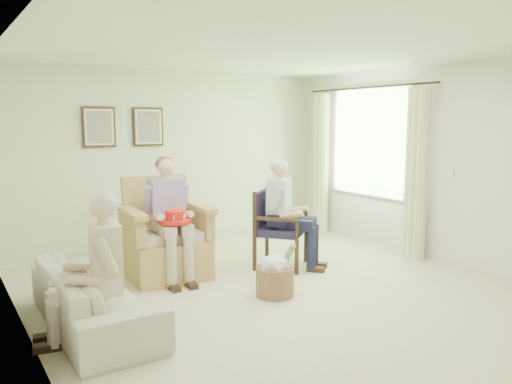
% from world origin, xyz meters
% --- Properties ---
extents(floor, '(5.50, 5.50, 0.00)m').
position_xyz_m(floor, '(0.00, 0.00, 0.00)').
color(floor, beige).
rests_on(floor, ground).
extents(back_wall, '(5.00, 0.04, 2.60)m').
position_xyz_m(back_wall, '(0.00, 2.75, 1.30)').
color(back_wall, silver).
rests_on(back_wall, ground).
extents(left_wall, '(0.04, 5.50, 2.60)m').
position_xyz_m(left_wall, '(-2.50, 0.00, 1.30)').
color(left_wall, silver).
rests_on(left_wall, ground).
extents(right_wall, '(0.04, 5.50, 2.60)m').
position_xyz_m(right_wall, '(2.50, 0.00, 1.30)').
color(right_wall, silver).
rests_on(right_wall, ground).
extents(ceiling, '(5.00, 5.50, 0.02)m').
position_xyz_m(ceiling, '(0.00, 0.00, 2.60)').
color(ceiling, white).
rests_on(ceiling, back_wall).
extents(window, '(0.13, 2.50, 1.63)m').
position_xyz_m(window, '(2.46, 1.20, 1.58)').
color(window, '#2D6B23').
rests_on(window, right_wall).
extents(curtain_left, '(0.34, 0.34, 2.30)m').
position_xyz_m(curtain_left, '(2.33, 0.22, 1.15)').
color(curtain_left, '#F7F0C1').
rests_on(curtain_left, ground).
extents(curtain_right, '(0.34, 0.34, 2.30)m').
position_xyz_m(curtain_right, '(2.33, 2.18, 1.15)').
color(curtain_right, '#F7F0C1').
rests_on(curtain_right, ground).
extents(framed_print_left, '(0.45, 0.05, 0.55)m').
position_xyz_m(framed_print_left, '(-1.15, 2.71, 1.78)').
color(framed_print_left, '#382114').
rests_on(framed_print_left, back_wall).
extents(framed_print_right, '(0.45, 0.05, 0.55)m').
position_xyz_m(framed_print_right, '(-0.45, 2.71, 1.78)').
color(framed_print_right, '#382114').
rests_on(framed_print_right, back_wall).
extents(wicker_armchair, '(0.93, 0.92, 1.19)m').
position_xyz_m(wicker_armchair, '(-0.81, 1.35, 0.38)').
color(wicker_armchair, tan).
rests_on(wicker_armchair, ground).
extents(wood_armchair, '(0.63, 0.59, 0.97)m').
position_xyz_m(wood_armchair, '(0.60, 0.99, 0.53)').
color(wood_armchair, black).
rests_on(wood_armchair, ground).
extents(sofa, '(1.91, 0.75, 0.56)m').
position_xyz_m(sofa, '(-1.95, 0.30, 0.28)').
color(sofa, beige).
rests_on(sofa, ground).
extents(person_wicker, '(0.40, 0.63, 1.42)m').
position_xyz_m(person_wicker, '(-0.81, 1.19, 0.85)').
color(person_wicker, beige).
rests_on(person_wicker, ground).
extents(person_dark, '(0.40, 0.62, 1.37)m').
position_xyz_m(person_dark, '(0.60, 0.83, 0.80)').
color(person_dark, '#181936').
rests_on(person_dark, ground).
extents(person_sofa, '(0.42, 0.62, 1.23)m').
position_xyz_m(person_sofa, '(-1.95, -0.02, 0.69)').
color(person_sofa, beige).
rests_on(person_sofa, ground).
extents(red_hat, '(0.37, 0.37, 0.14)m').
position_xyz_m(red_hat, '(-0.83, 1.00, 0.77)').
color(red_hat, red).
rests_on(red_hat, person_wicker).
extents(hatbox, '(0.46, 0.46, 0.60)m').
position_xyz_m(hatbox, '(-0.11, 0.05, 0.23)').
color(hatbox, tan).
rests_on(hatbox, ground).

